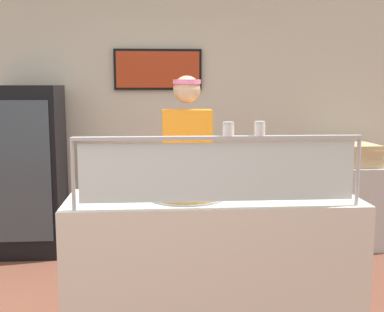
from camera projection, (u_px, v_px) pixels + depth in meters
ground_plane at (203, 292)px, 4.08m from camera, size 12.00×12.00×0.00m
shop_rear_unit at (189, 115)px, 5.43m from camera, size 6.33×0.13×2.70m
serving_counter at (213, 266)px, 3.35m from camera, size 1.93×0.66×0.95m
sneeze_guard at (218, 163)px, 2.98m from camera, size 1.75×0.06×0.44m
pizza_tray at (187, 195)px, 3.27m from camera, size 0.51×0.51×0.04m
pizza_server at (190, 193)px, 3.25m from camera, size 0.12×0.29×0.01m
parmesan_shaker at (228, 130)px, 2.95m from camera, size 0.07×0.07×0.08m
pepper_flake_shaker at (260, 129)px, 2.97m from camera, size 0.07×0.07×0.09m
worker_figure at (188, 173)px, 3.88m from camera, size 0.41×0.50×1.76m
drink_fridge at (28, 170)px, 4.95m from camera, size 0.66×0.61×1.68m
prep_shelf at (352, 206)px, 5.20m from camera, size 0.70×0.55×0.86m
pizza_box_stack at (354, 155)px, 5.13m from camera, size 0.47×0.45×0.22m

